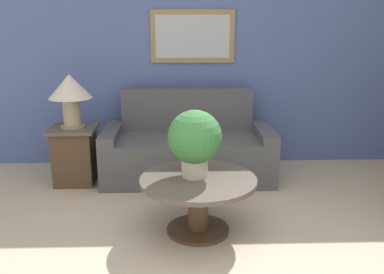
{
  "coord_description": "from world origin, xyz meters",
  "views": [
    {
      "loc": [
        -0.44,
        -2.26,
        1.8
      ],
      "look_at": [
        -0.31,
        1.86,
        0.64
      ],
      "focal_mm": 40.0,
      "sensor_mm": 36.0,
      "label": 1
    }
  ],
  "objects_px": {
    "couch_main": "(188,150)",
    "potted_plant_on_table": "(195,140)",
    "side_table": "(75,154)",
    "coffee_table": "(198,193)",
    "table_lamp": "(70,91)"
  },
  "relations": [
    {
      "from": "couch_main",
      "to": "potted_plant_on_table",
      "type": "distance_m",
      "value": 1.38
    },
    {
      "from": "side_table",
      "to": "potted_plant_on_table",
      "type": "distance_m",
      "value": 1.8
    },
    {
      "from": "side_table",
      "to": "potted_plant_on_table",
      "type": "height_order",
      "value": "potted_plant_on_table"
    },
    {
      "from": "couch_main",
      "to": "coffee_table",
      "type": "relative_size",
      "value": 1.93
    },
    {
      "from": "table_lamp",
      "to": "potted_plant_on_table",
      "type": "relative_size",
      "value": 1.01
    },
    {
      "from": "coffee_table",
      "to": "side_table",
      "type": "distance_m",
      "value": 1.78
    },
    {
      "from": "coffee_table",
      "to": "potted_plant_on_table",
      "type": "distance_m",
      "value": 0.46
    },
    {
      "from": "coffee_table",
      "to": "couch_main",
      "type": "bearing_deg",
      "value": 92.35
    },
    {
      "from": "coffee_table",
      "to": "table_lamp",
      "type": "relative_size",
      "value": 1.71
    },
    {
      "from": "coffee_table",
      "to": "potted_plant_on_table",
      "type": "relative_size",
      "value": 1.73
    },
    {
      "from": "side_table",
      "to": "coffee_table",
      "type": "bearing_deg",
      "value": -42.34
    },
    {
      "from": "coffee_table",
      "to": "side_table",
      "type": "height_order",
      "value": "side_table"
    },
    {
      "from": "couch_main",
      "to": "coffee_table",
      "type": "xyz_separation_m",
      "value": [
        0.06,
        -1.34,
        0.04
      ]
    },
    {
      "from": "coffee_table",
      "to": "side_table",
      "type": "bearing_deg",
      "value": 137.66
    },
    {
      "from": "table_lamp",
      "to": "couch_main",
      "type": "bearing_deg",
      "value": 6.26
    }
  ]
}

